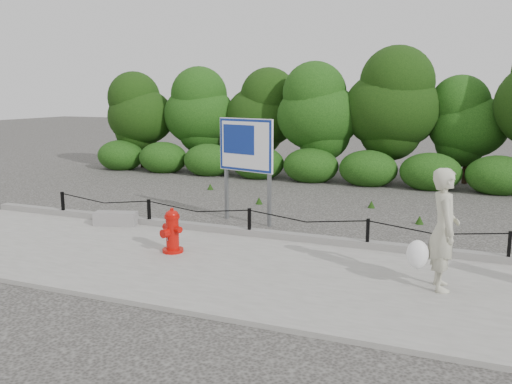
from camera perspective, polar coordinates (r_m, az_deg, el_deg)
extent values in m
plane|color=#2D2B28|center=(11.56, -0.70, -5.02)|extent=(90.00, 90.00, 0.00)
cube|color=gray|center=(9.82, -5.32, -7.67)|extent=(14.00, 4.00, 0.08)
cube|color=slate|center=(11.57, -0.60, -4.25)|extent=(14.00, 0.22, 0.14)
cube|color=black|center=(14.15, -19.67, -1.18)|extent=(0.06, 0.06, 0.60)
cube|color=black|center=(12.63, -11.19, -2.11)|extent=(0.06, 0.06, 0.60)
cube|color=black|center=(11.46, -0.70, -3.19)|extent=(0.06, 0.06, 0.60)
cube|color=black|center=(10.76, 11.67, -4.33)|extent=(0.06, 0.06, 0.60)
cube|color=black|center=(10.61, 25.09, -5.33)|extent=(0.06, 0.06, 0.60)
cylinder|color=black|center=(13.31, -15.72, -0.69)|extent=(2.50, 0.02, 0.02)
cylinder|color=black|center=(11.95, -6.22, -1.61)|extent=(2.50, 0.02, 0.02)
cylinder|color=black|center=(11.00, 5.31, -2.65)|extent=(2.50, 0.02, 0.02)
cylinder|color=black|center=(10.56, 18.40, -3.71)|extent=(2.50, 0.02, 0.02)
cylinder|color=black|center=(22.92, -11.92, 4.92)|extent=(0.18, 0.18, 1.90)
ellipsoid|color=#285012|center=(22.84, -12.05, 8.24)|extent=(2.82, 2.43, 3.04)
cylinder|color=black|center=(21.96, -5.91, 4.96)|extent=(0.18, 0.18, 1.98)
ellipsoid|color=#285012|center=(21.87, -5.98, 8.58)|extent=(2.94, 2.54, 3.18)
cylinder|color=black|center=(21.27, 0.57, 4.79)|extent=(0.18, 0.18, 1.95)
ellipsoid|color=#285012|center=(21.18, 0.58, 8.47)|extent=(2.89, 2.50, 3.12)
cylinder|color=black|center=(19.71, 6.48, 4.38)|extent=(0.18, 0.18, 2.03)
ellipsoid|color=#285012|center=(19.61, 6.56, 8.50)|extent=(3.00, 2.59, 3.24)
cylinder|color=black|center=(19.56, 13.89, 4.44)|extent=(0.18, 0.18, 2.26)
ellipsoid|color=#285012|center=(19.46, 14.10, 9.08)|extent=(3.35, 2.90, 3.62)
cylinder|color=black|center=(19.77, 21.22, 3.39)|extent=(0.18, 0.18, 1.78)
ellipsoid|color=#285012|center=(19.67, 21.46, 6.99)|extent=(2.63, 2.28, 2.85)
cylinder|color=#B60C06|center=(10.53, -8.73, -6.07)|extent=(0.51, 0.51, 0.07)
cylinder|color=#B60C06|center=(10.44, -8.79, -4.31)|extent=(0.31, 0.31, 0.60)
cylinder|color=#B60C06|center=(10.36, -8.84, -2.58)|extent=(0.36, 0.36, 0.06)
ellipsoid|color=#B60C06|center=(10.35, -8.84, -2.40)|extent=(0.32, 0.32, 0.19)
cylinder|color=#B60C06|center=(10.33, -8.86, -1.83)|extent=(0.08, 0.08, 0.06)
cylinder|color=#B60C06|center=(10.54, -9.40, -3.63)|extent=(0.14, 0.15, 0.12)
cylinder|color=#B60C06|center=(10.29, -8.19, -3.93)|extent=(0.14, 0.15, 0.12)
cylinder|color=#B60C06|center=(10.32, -9.54, -4.32)|extent=(0.20, 0.18, 0.17)
cylinder|color=slate|center=(10.35, -9.35, -4.78)|extent=(0.01, 0.06, 0.13)
imported|color=#B8B69E|center=(8.76, 19.16, -3.73)|extent=(0.60, 0.78, 1.90)
ellipsoid|color=white|center=(8.75, 16.64, -6.32)|extent=(0.34, 0.27, 0.45)
cube|color=gray|center=(12.83, -14.55, -2.72)|extent=(1.02, 0.60, 0.31)
cube|color=slate|center=(13.24, -3.14, 2.46)|extent=(0.09, 0.09, 2.49)
cube|color=slate|center=(12.43, 1.42, 1.94)|extent=(0.09, 0.09, 2.49)
cube|color=white|center=(12.71, -1.09, 4.96)|extent=(1.51, 0.46, 1.24)
cube|color=navy|center=(12.68, -1.17, 4.95)|extent=(1.47, 0.41, 1.21)
cube|color=navy|center=(12.78, -1.85, 5.55)|extent=(0.90, 0.25, 0.68)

